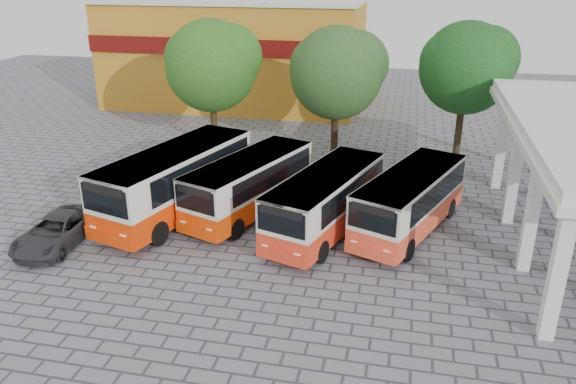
% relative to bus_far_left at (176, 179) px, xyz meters
% --- Properties ---
extents(ground, '(90.00, 90.00, 0.00)m').
position_rel_bus_far_left_xyz_m(ground, '(6.99, -3.64, -1.81)').
color(ground, slate).
rests_on(ground, ground).
extents(shophouse_block, '(20.40, 10.40, 8.30)m').
position_rel_bus_far_left_xyz_m(shophouse_block, '(-4.01, 22.34, 2.35)').
color(shophouse_block, '#B6771B').
rests_on(shophouse_block, ground).
extents(bus_far_left, '(4.91, 9.19, 3.13)m').
position_rel_bus_far_left_xyz_m(bus_far_left, '(0.00, 0.00, 0.00)').
color(bus_far_left, red).
rests_on(bus_far_left, ground).
extents(bus_centre_left, '(4.68, 7.99, 2.70)m').
position_rel_bus_far_left_xyz_m(bus_centre_left, '(3.21, 0.85, -0.25)').
color(bus_centre_left, '#DB3500').
rests_on(bus_centre_left, ground).
extents(bus_centre_right, '(4.45, 8.03, 2.72)m').
position_rel_bus_far_left_xyz_m(bus_centre_right, '(6.95, -0.37, -0.23)').
color(bus_centre_right, red).
rests_on(bus_centre_right, ground).
extents(bus_far_right, '(4.86, 7.97, 2.68)m').
position_rel_bus_far_left_xyz_m(bus_far_right, '(10.46, 0.52, -0.26)').
color(bus_far_right, '#E94525').
rests_on(bus_far_right, ground).
extents(tree_left, '(5.73, 5.46, 7.95)m').
position_rel_bus_far_left_xyz_m(tree_left, '(-1.50, 9.67, 3.59)').
color(tree_left, '#413019').
rests_on(tree_left, ground).
extents(tree_middle, '(5.64, 5.38, 7.67)m').
position_rel_bus_far_left_xyz_m(tree_middle, '(5.91, 10.23, 3.35)').
color(tree_middle, '#2F2112').
rests_on(tree_middle, ground).
extents(tree_right, '(5.40, 5.14, 8.05)m').
position_rel_bus_far_left_xyz_m(tree_right, '(13.07, 10.56, 3.84)').
color(tree_right, '#342919').
rests_on(tree_right, ground).
extents(parked_car, '(2.13, 4.53, 1.25)m').
position_rel_bus_far_left_xyz_m(parked_car, '(-3.75, -3.85, -1.18)').
color(parked_car, '#2D2E32').
rests_on(parked_car, ground).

